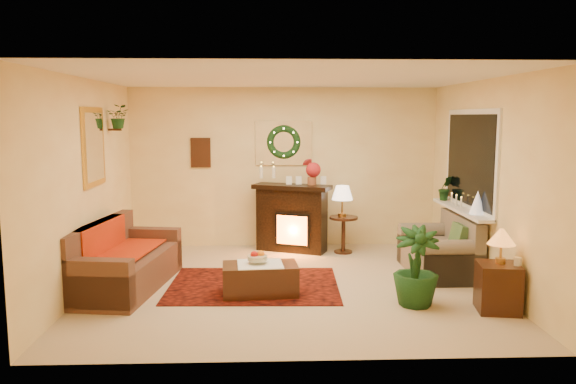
{
  "coord_description": "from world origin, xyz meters",
  "views": [
    {
      "loc": [
        -0.28,
        -6.93,
        2.13
      ],
      "look_at": [
        0.0,
        0.35,
        1.15
      ],
      "focal_mm": 35.0,
      "sensor_mm": 36.0,
      "label": 1
    }
  ],
  "objects_px": {
    "coffee_table": "(260,278)",
    "fireplace": "(292,217)",
    "sofa": "(126,254)",
    "end_table_square": "(498,287)",
    "loveseat": "(438,243)",
    "side_table_round": "(343,232)"
  },
  "relations": [
    {
      "from": "fireplace",
      "to": "coffee_table",
      "type": "bearing_deg",
      "value": -79.59
    },
    {
      "from": "sofa",
      "to": "loveseat",
      "type": "relative_size",
      "value": 1.41
    },
    {
      "from": "fireplace",
      "to": "loveseat",
      "type": "bearing_deg",
      "value": -12.27
    },
    {
      "from": "coffee_table",
      "to": "sofa",
      "type": "bearing_deg",
      "value": 164.27
    },
    {
      "from": "fireplace",
      "to": "side_table_round",
      "type": "distance_m",
      "value": 0.85
    },
    {
      "from": "end_table_square",
      "to": "loveseat",
      "type": "bearing_deg",
      "value": 97.43
    },
    {
      "from": "loveseat",
      "to": "side_table_round",
      "type": "xyz_separation_m",
      "value": [
        -1.14,
        1.19,
        -0.09
      ]
    },
    {
      "from": "fireplace",
      "to": "loveseat",
      "type": "relative_size",
      "value": 0.79
    },
    {
      "from": "coffee_table",
      "to": "side_table_round",
      "type": "bearing_deg",
      "value": 53.71
    },
    {
      "from": "sofa",
      "to": "fireplace",
      "type": "xyz_separation_m",
      "value": [
        2.16,
        1.88,
        0.12
      ]
    },
    {
      "from": "coffee_table",
      "to": "fireplace",
      "type": "bearing_deg",
      "value": 73.57
    },
    {
      "from": "end_table_square",
      "to": "coffee_table",
      "type": "height_order",
      "value": "end_table_square"
    },
    {
      "from": "end_table_square",
      "to": "coffee_table",
      "type": "bearing_deg",
      "value": 165.66
    },
    {
      "from": "loveseat",
      "to": "fireplace",
      "type": "bearing_deg",
      "value": 144.54
    },
    {
      "from": "coffee_table",
      "to": "loveseat",
      "type": "bearing_deg",
      "value": 15.35
    },
    {
      "from": "sofa",
      "to": "loveseat",
      "type": "distance_m",
      "value": 4.13
    },
    {
      "from": "sofa",
      "to": "side_table_round",
      "type": "bearing_deg",
      "value": 38.28
    },
    {
      "from": "sofa",
      "to": "end_table_square",
      "type": "relative_size",
      "value": 3.61
    },
    {
      "from": "fireplace",
      "to": "end_table_square",
      "type": "relative_size",
      "value": 2.04
    },
    {
      "from": "loveseat",
      "to": "end_table_square",
      "type": "distance_m",
      "value": 1.55
    },
    {
      "from": "sofa",
      "to": "fireplace",
      "type": "bearing_deg",
      "value": 49.28
    },
    {
      "from": "fireplace",
      "to": "loveseat",
      "type": "xyz_separation_m",
      "value": [
        1.94,
        -1.35,
        -0.13
      ]
    }
  ]
}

